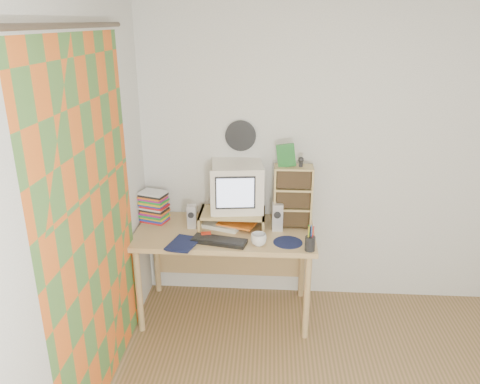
# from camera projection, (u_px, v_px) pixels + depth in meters

# --- Properties ---
(back_wall) EXTENTS (3.50, 0.00, 3.50)m
(back_wall) POSITION_uv_depth(u_px,v_px,m) (355.00, 159.00, 3.79)
(back_wall) COLOR white
(back_wall) RESTS_ON floor
(left_wall) EXTENTS (0.00, 3.50, 3.50)m
(left_wall) POSITION_uv_depth(u_px,v_px,m) (48.00, 253.00, 2.26)
(left_wall) COLOR white
(left_wall) RESTS_ON floor
(curtain) EXTENTS (0.00, 2.20, 2.20)m
(curtain) POSITION_uv_depth(u_px,v_px,m) (94.00, 230.00, 2.74)
(curtain) COLOR orange
(curtain) RESTS_ON left_wall
(wall_disc) EXTENTS (0.25, 0.02, 0.25)m
(wall_disc) POSITION_uv_depth(u_px,v_px,m) (241.00, 136.00, 3.76)
(wall_disc) COLOR black
(wall_disc) RESTS_ON back_wall
(desk) EXTENTS (1.40, 0.70, 0.75)m
(desk) POSITION_uv_depth(u_px,v_px,m) (226.00, 242.00, 3.78)
(desk) COLOR tan
(desk) RESTS_ON floor
(monitor_riser) EXTENTS (0.52, 0.30, 0.12)m
(monitor_riser) POSITION_uv_depth(u_px,v_px,m) (232.00, 215.00, 3.74)
(monitor_riser) COLOR tan
(monitor_riser) RESTS_ON desk
(crt_monitor) EXTENTS (0.44, 0.44, 0.38)m
(crt_monitor) POSITION_uv_depth(u_px,v_px,m) (237.00, 188.00, 3.71)
(crt_monitor) COLOR silver
(crt_monitor) RESTS_ON monitor_riser
(speaker_left) EXTENTS (0.07, 0.07, 0.19)m
(speaker_left) POSITION_uv_depth(u_px,v_px,m) (192.00, 216.00, 3.70)
(speaker_left) COLOR silver
(speaker_left) RESTS_ON desk
(speaker_right) EXTENTS (0.09, 0.09, 0.22)m
(speaker_right) POSITION_uv_depth(u_px,v_px,m) (277.00, 217.00, 3.66)
(speaker_right) COLOR silver
(speaker_right) RESTS_ON desk
(keyboard) EXTENTS (0.43, 0.22, 0.03)m
(keyboard) POSITION_uv_depth(u_px,v_px,m) (219.00, 241.00, 3.47)
(keyboard) COLOR black
(keyboard) RESTS_ON desk
(dvd_stack) EXTENTS (0.24, 0.20, 0.29)m
(dvd_stack) POSITION_uv_depth(u_px,v_px,m) (154.00, 205.00, 3.80)
(dvd_stack) COLOR brown
(dvd_stack) RESTS_ON desk
(cd_rack) EXTENTS (0.30, 0.16, 0.50)m
(cd_rack) POSITION_uv_depth(u_px,v_px,m) (293.00, 197.00, 3.68)
(cd_rack) COLOR tan
(cd_rack) RESTS_ON desk
(mug) EXTENTS (0.14, 0.14, 0.09)m
(mug) POSITION_uv_depth(u_px,v_px,m) (259.00, 240.00, 3.42)
(mug) COLOR silver
(mug) RESTS_ON desk
(diary) EXTENTS (0.27, 0.23, 0.05)m
(diary) POSITION_uv_depth(u_px,v_px,m) (171.00, 241.00, 3.46)
(diary) COLOR #10163A
(diary) RESTS_ON desk
(mousepad) EXTENTS (0.27, 0.27, 0.00)m
(mousepad) POSITION_uv_depth(u_px,v_px,m) (288.00, 242.00, 3.48)
(mousepad) COLOR black
(mousepad) RESTS_ON desk
(pen_cup) EXTENTS (0.08, 0.08, 0.15)m
(pen_cup) POSITION_uv_depth(u_px,v_px,m) (310.00, 241.00, 3.34)
(pen_cup) COLOR black
(pen_cup) RESTS_ON desk
(papers) EXTENTS (0.40, 0.34, 0.04)m
(papers) POSITION_uv_depth(u_px,v_px,m) (228.00, 222.00, 3.77)
(papers) COLOR silver
(papers) RESTS_ON desk
(red_box) EXTENTS (0.08, 0.06, 0.04)m
(red_box) POSITION_uv_depth(u_px,v_px,m) (206.00, 235.00, 3.56)
(red_box) COLOR red
(red_box) RESTS_ON desk
(game_box) EXTENTS (0.14, 0.03, 0.18)m
(game_box) POSITION_uv_depth(u_px,v_px,m) (286.00, 155.00, 3.56)
(game_box) COLOR #1C6324
(game_box) RESTS_ON cd_rack
(webcam) EXTENTS (0.05, 0.05, 0.08)m
(webcam) POSITION_uv_depth(u_px,v_px,m) (301.00, 162.00, 3.57)
(webcam) COLOR black
(webcam) RESTS_ON cd_rack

